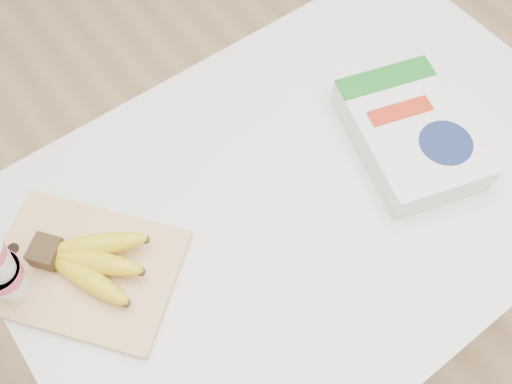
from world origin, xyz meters
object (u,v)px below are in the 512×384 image
at_px(cereal_box, 410,134).
at_px(bananas, 89,261).
at_px(table, 297,271).
at_px(cutting_board, 85,269).

bearing_deg(cereal_box, bananas, -174.62).
bearing_deg(cereal_box, table, -172.13).
height_order(cutting_board, bananas, bananas).
bearing_deg(cereal_box, cutting_board, -174.98).
relative_size(table, cereal_box, 3.39).
xyz_separation_m(cutting_board, cereal_box, (0.59, -0.13, 0.02)).
height_order(table, cereal_box, cereal_box).
bearing_deg(cutting_board, cereal_box, -50.23).
height_order(bananas, cereal_box, bananas).
height_order(cutting_board, cereal_box, cereal_box).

